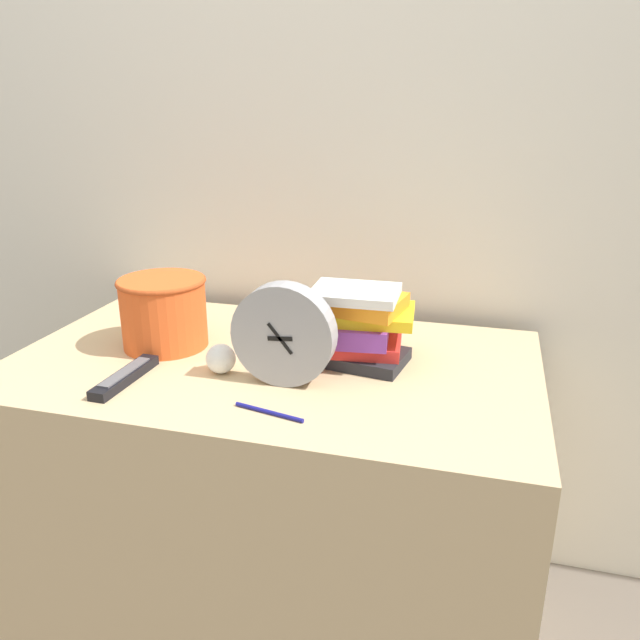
% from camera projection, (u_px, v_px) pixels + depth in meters
% --- Properties ---
extents(wall_back, '(6.00, 0.04, 2.40)m').
position_uv_depth(wall_back, '(321.00, 128.00, 1.60)').
color(wall_back, silver).
rests_on(wall_back, ground_plane).
extents(desk, '(1.16, 0.68, 0.72)m').
position_uv_depth(desk, '(276.00, 497.00, 1.50)').
color(desk, tan).
rests_on(desk, ground_plane).
extents(desk_clock, '(0.21, 0.05, 0.21)m').
position_uv_depth(desk_clock, '(284.00, 335.00, 1.24)').
color(desk_clock, '#99999E').
rests_on(desk_clock, desk).
extents(book_stack, '(0.25, 0.20, 0.17)m').
position_uv_depth(book_stack, '(355.00, 325.00, 1.36)').
color(book_stack, '#232328').
rests_on(book_stack, desk).
extents(basket, '(0.20, 0.20, 0.16)m').
position_uv_depth(basket, '(164.00, 310.00, 1.44)').
color(basket, '#E05623').
rests_on(basket, desk).
extents(tv_remote, '(0.04, 0.20, 0.02)m').
position_uv_depth(tv_remote, '(125.00, 377.00, 1.27)').
color(tv_remote, black).
rests_on(tv_remote, desk).
extents(crumpled_paper_ball, '(0.06, 0.06, 0.06)m').
position_uv_depth(crumpled_paper_ball, '(221.00, 359.00, 1.31)').
color(crumpled_paper_ball, white).
rests_on(crumpled_paper_ball, desk).
extents(pen, '(0.14, 0.04, 0.01)m').
position_uv_depth(pen, '(269.00, 412.00, 1.14)').
color(pen, navy).
rests_on(pen, desk).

